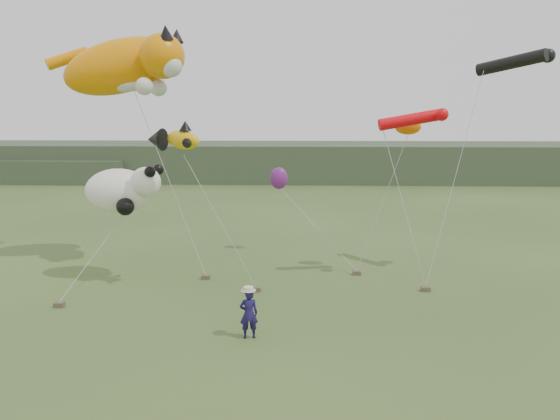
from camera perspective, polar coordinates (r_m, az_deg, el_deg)
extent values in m
plane|color=#385123|center=(18.79, -1.13, -13.32)|extent=(120.00, 120.00, 0.00)
cube|color=#2D3D28|center=(62.45, 1.24, 5.13)|extent=(90.00, 12.00, 4.00)
cube|color=#2D3D28|center=(67.12, -25.42, 3.86)|extent=(25.00, 8.00, 2.50)
imported|color=#181246|center=(18.58, -3.29, -10.78)|extent=(0.69, 0.52, 1.70)
cube|color=brown|center=(25.26, -7.76, -6.94)|extent=(0.37, 0.29, 0.19)
cube|color=brown|center=(23.39, -2.51, -8.27)|extent=(0.37, 0.29, 0.19)
cube|color=brown|center=(24.21, 14.97, -7.97)|extent=(0.37, 0.29, 0.19)
cube|color=brown|center=(23.24, -22.07, -9.15)|extent=(0.37, 0.29, 0.19)
cube|color=brown|center=(25.91, 8.02, -6.51)|extent=(0.37, 0.29, 0.19)
ellipsoid|color=orange|center=(28.08, -16.27, 14.24)|extent=(6.38, 3.86, 3.84)
sphere|color=orange|center=(26.38, -12.22, 15.44)|extent=(2.06, 2.06, 2.06)
cone|color=black|center=(25.86, -11.86, 17.74)|extent=(0.64, 0.78, 0.77)
cone|color=black|center=(26.91, -10.75, 17.47)|extent=(0.64, 0.74, 0.73)
sphere|color=beige|center=(25.90, -11.36, 14.56)|extent=(1.03, 1.03, 1.03)
ellipsoid|color=beige|center=(27.62, -15.94, 12.42)|extent=(2.01, 1.01, 0.63)
sphere|color=beige|center=(25.80, -14.00, 12.44)|extent=(0.80, 0.80, 0.80)
sphere|color=beige|center=(27.28, -12.58, 12.35)|extent=(0.80, 0.80, 0.80)
cylinder|color=orange|center=(30.01, -21.33, 14.55)|extent=(2.13, 1.56, 1.24)
ellipsoid|color=#E0A50D|center=(22.74, -10.08, 7.23)|extent=(1.64, 1.06, 0.94)
cone|color=black|center=(23.33, -12.92, 7.20)|extent=(0.98, 1.11, 0.93)
cone|color=black|center=(22.70, -9.87, 8.67)|extent=(0.52, 0.52, 0.41)
cone|color=black|center=(22.18, -9.56, 6.90)|extent=(0.55, 0.58, 0.41)
cone|color=black|center=(23.19, -9.05, 7.06)|extent=(0.55, 0.58, 0.41)
cylinder|color=black|center=(26.93, 22.99, 13.99)|extent=(2.61, 2.57, 1.04)
sphere|color=black|center=(27.01, 26.21, 14.27)|extent=(0.61, 0.61, 0.61)
cylinder|color=red|center=(24.61, 13.46, 9.17)|extent=(2.83, 0.83, 0.97)
sphere|color=red|center=(24.45, 16.57, 9.54)|extent=(0.55, 0.55, 0.55)
ellipsoid|color=white|center=(25.31, -16.50, 1.93)|extent=(2.99, 1.99, 1.99)
sphere|color=white|center=(24.54, -13.86, 2.85)|extent=(1.33, 1.33, 1.33)
sphere|color=black|center=(23.97, -13.43, 3.90)|extent=(0.49, 0.49, 0.49)
sphere|color=black|center=(24.84, -12.61, 4.14)|extent=(0.49, 0.49, 0.49)
sphere|color=black|center=(24.39, -15.86, 0.34)|extent=(0.77, 0.77, 0.77)
sphere|color=black|center=(25.97, -18.07, 1.06)|extent=(0.77, 0.77, 0.77)
ellipsoid|color=orange|center=(25.60, 13.23, 8.45)|extent=(1.19, 0.69, 0.69)
ellipsoid|color=#681E71|center=(29.09, -0.12, 3.34)|extent=(0.95, 0.63, 1.16)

